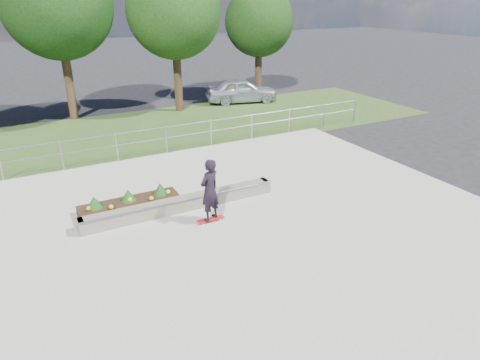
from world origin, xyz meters
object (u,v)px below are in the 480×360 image
at_px(skateboarder, 210,190).
at_px(parked_car, 241,90).
at_px(grind_ledge, 182,204).
at_px(planter_bed, 131,205).

xyz_separation_m(skateboarder, parked_car, (7.87, 12.80, -0.32)).
bearing_deg(grind_ledge, parked_car, 54.63).
distance_m(skateboarder, parked_car, 15.03).
distance_m(planter_bed, skateboarder, 2.65).
bearing_deg(skateboarder, grind_ledge, 113.66).
distance_m(grind_ledge, parked_car, 14.41).
relative_size(grind_ledge, skateboarder, 3.16).
bearing_deg(planter_bed, grind_ledge, -26.97).
bearing_deg(planter_bed, skateboarder, -43.76).
height_order(grind_ledge, planter_bed, planter_bed).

